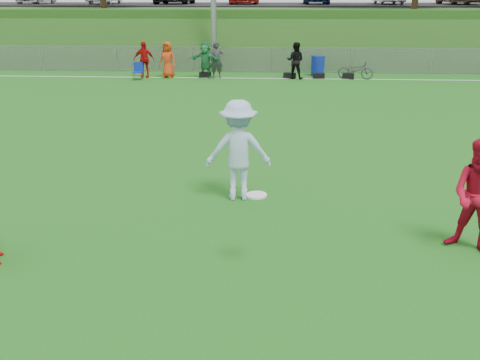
# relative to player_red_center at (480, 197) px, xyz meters

# --- Properties ---
(ground) EXTENTS (120.00, 120.00, 0.00)m
(ground) POSITION_rel_player_red_center_xyz_m (-3.31, -0.15, -0.92)
(ground) COLOR #236415
(ground) RESTS_ON ground
(sideline_far) EXTENTS (60.00, 0.10, 0.01)m
(sideline_far) POSITION_rel_player_red_center_xyz_m (-3.31, 17.85, -0.92)
(sideline_far) COLOR white
(sideline_far) RESTS_ON ground
(fence) EXTENTS (58.00, 0.06, 1.30)m
(fence) POSITION_rel_player_red_center_xyz_m (-3.31, 19.85, -0.27)
(fence) COLOR gray
(fence) RESTS_ON ground
(berm) EXTENTS (120.00, 18.00, 3.00)m
(berm) POSITION_rel_player_red_center_xyz_m (-3.31, 30.85, 0.58)
(berm) COLOR #295217
(berm) RESTS_ON ground
(parking_lot) EXTENTS (120.00, 12.00, 0.10)m
(parking_lot) POSITION_rel_player_red_center_xyz_m (-3.31, 32.85, 2.13)
(parking_lot) COLOR black
(parking_lot) RESTS_ON berm
(spectator_row) EXTENTS (8.21, 0.88, 1.69)m
(spectator_row) POSITION_rel_player_red_center_xyz_m (-6.29, 17.85, -0.07)
(spectator_row) COLOR #B70D0C
(spectator_row) RESTS_ON ground
(gear_bags) EXTENTS (7.41, 0.48, 0.26)m
(gear_bags) POSITION_rel_player_red_center_xyz_m (-2.40, 17.95, -0.79)
(gear_bags) COLOR black
(gear_bags) RESTS_ON ground
(player_red_center) EXTENTS (1.14, 1.09, 1.84)m
(player_red_center) POSITION_rel_player_red_center_xyz_m (0.00, 0.00, 0.00)
(player_red_center) COLOR #B90C27
(player_red_center) RESTS_ON ground
(player_blue) EXTENTS (1.34, 0.86, 1.98)m
(player_blue) POSITION_rel_player_red_center_xyz_m (-3.86, 2.09, 0.07)
(player_blue) COLOR #B0CBF5
(player_blue) RESTS_ON ground
(frisbee) EXTENTS (0.30, 0.30, 0.03)m
(frisbee) POSITION_rel_player_red_center_xyz_m (-3.42, -0.73, 0.23)
(frisbee) COLOR white
(frisbee) RESTS_ON ground
(recycling_bin) EXTENTS (0.75, 0.75, 0.97)m
(recycling_bin) POSITION_rel_player_red_center_xyz_m (-1.03, 18.85, -0.44)
(recycling_bin) COLOR #0D2395
(recycling_bin) RESTS_ON ground
(camp_chair) EXTENTS (0.47, 0.48, 0.79)m
(camp_chair) POSITION_rel_player_red_center_xyz_m (-9.54, 17.07, -0.69)
(camp_chair) COLOR #0E269B
(camp_chair) RESTS_ON ground
(bicycle) EXTENTS (1.72, 0.92, 0.86)m
(bicycle) POSITION_rel_player_red_center_xyz_m (0.68, 17.95, -0.49)
(bicycle) COLOR #2E2E31
(bicycle) RESTS_ON ground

